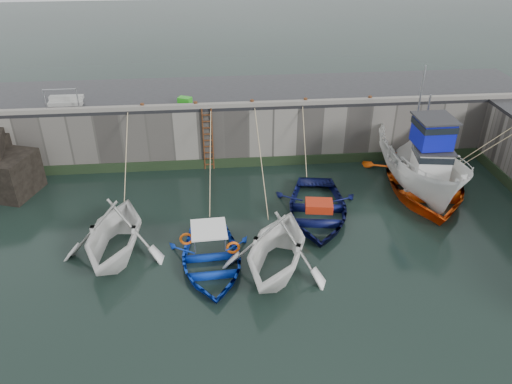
{
  "coord_description": "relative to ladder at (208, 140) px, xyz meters",
  "views": [
    {
      "loc": [
        -1.73,
        -12.49,
        11.72
      ],
      "look_at": [
        -0.07,
        5.34,
        1.2
      ],
      "focal_mm": 35.0,
      "sensor_mm": 36.0,
      "label": 1
    }
  ],
  "objects": [
    {
      "name": "quay_back",
      "position": [
        2.0,
        2.59,
        -0.09
      ],
      "size": [
        30.0,
        5.0,
        3.0
      ],
      "primitive_type": "cube",
      "color": "slate",
      "rests_on": "ground"
    },
    {
      "name": "fish_crate",
      "position": [
        -1.02,
        0.87,
        1.73
      ],
      "size": [
        0.73,
        0.63,
        0.32
      ],
      "primitive_type": "cube",
      "rotation": [
        0.0,
        0.0,
        -0.44
      ],
      "color": "#269B1C",
      "rests_on": "road_back"
    },
    {
      "name": "boat_near_blue_rope",
      "position": [
        -0.03,
        -2.56,
        -1.59
      ],
      "size": [
        0.04,
        5.9,
        3.1
      ],
      "primitive_type": null,
      "color": "tan",
      "rests_on": "ground"
    },
    {
      "name": "boat_far_white",
      "position": [
        9.69,
        -2.85,
        -0.41
      ],
      "size": [
        2.86,
        7.36,
        5.83
      ],
      "rotation": [
        0.0,
        0.0,
        0.01
      ],
      "color": "silver",
      "rests_on": "ground"
    },
    {
      "name": "boat_near_white",
      "position": [
        -3.63,
        -6.65,
        -1.59
      ],
      "size": [
        4.56,
        5.14,
        2.5
      ],
      "primitive_type": "imported",
      "rotation": [
        0.0,
        0.0,
        -0.1
      ],
      "color": "silver",
      "rests_on": "ground"
    },
    {
      "name": "boat_near_white_rope",
      "position": [
        -3.63,
        -2.03,
        -1.59
      ],
      "size": [
        0.04,
        4.97,
        3.1
      ],
      "primitive_type": null,
      "color": "tan",
      "rests_on": "ground"
    },
    {
      "name": "ground",
      "position": [
        2.0,
        -9.91,
        -1.59
      ],
      "size": [
        120.0,
        120.0,
        0.0
      ],
      "primitive_type": "plane",
      "color": "black",
      "rests_on": "ground"
    },
    {
      "name": "boat_near_blue",
      "position": [
        -0.03,
        -7.71,
        -1.59
      ],
      "size": [
        3.6,
        4.88,
        0.98
      ],
      "primitive_type": "imported",
      "rotation": [
        0.0,
        0.0,
        0.05
      ],
      "color": "#0B31B2",
      "rests_on": "ground"
    },
    {
      "name": "boat_near_blacktrim",
      "position": [
        2.34,
        -8.15,
        -1.59
      ],
      "size": [
        5.58,
        5.96,
        2.53
      ],
      "primitive_type": "imported",
      "rotation": [
        0.0,
        0.0,
        -0.37
      ],
      "color": "white",
      "rests_on": "ground"
    },
    {
      "name": "boat_near_navy",
      "position": [
        4.54,
        -4.74,
        -1.59
      ],
      "size": [
        4.55,
        5.83,
        1.1
      ],
      "primitive_type": "imported",
      "rotation": [
        0.0,
        0.0,
        -0.15
      ],
      "color": "#090D3B",
      "rests_on": "ground"
    },
    {
      "name": "bollard_d",
      "position": [
        4.8,
        0.34,
        1.71
      ],
      "size": [
        0.18,
        0.18,
        0.28
      ],
      "primitive_type": "cylinder",
      "color": "#3F1E0F",
      "rests_on": "road_back"
    },
    {
      "name": "bollard_b",
      "position": [
        -0.5,
        0.34,
        1.71
      ],
      "size": [
        0.18,
        0.18,
        0.28
      ],
      "primitive_type": "cylinder",
      "color": "#3F1E0F",
      "rests_on": "road_back"
    },
    {
      "name": "algae_back",
      "position": [
        2.0,
        0.05,
        -1.34
      ],
      "size": [
        30.0,
        0.08,
        0.5
      ],
      "primitive_type": "cube",
      "color": "black",
      "rests_on": "ground"
    },
    {
      "name": "bollard_c",
      "position": [
        2.2,
        0.34,
        1.71
      ],
      "size": [
        0.18,
        0.18,
        0.28
      ],
      "primitive_type": "cylinder",
      "color": "#3F1E0F",
      "rests_on": "road_back"
    },
    {
      "name": "boat_near_blacktrim_rope",
      "position": [
        2.34,
        -2.78,
        -1.59
      ],
      "size": [
        0.04,
        6.3,
        3.1
      ],
      "primitive_type": null,
      "color": "tan",
      "rests_on": "ground"
    },
    {
      "name": "kerb_back",
      "position": [
        2.0,
        0.24,
        1.67
      ],
      "size": [
        30.0,
        0.3,
        0.2
      ],
      "primitive_type": "cube",
      "color": "slate",
      "rests_on": "road_back"
    },
    {
      "name": "bollard_a",
      "position": [
        -3.0,
        0.34,
        1.71
      ],
      "size": [
        0.18,
        0.18,
        0.28
      ],
      "primitive_type": "cylinder",
      "color": "#3F1E0F",
      "rests_on": "road_back"
    },
    {
      "name": "boat_near_navy_rope",
      "position": [
        4.54,
        -1.08,
        -1.59
      ],
      "size": [
        0.04,
        3.49,
        3.1
      ],
      "primitive_type": null,
      "color": "tan",
      "rests_on": "ground"
    },
    {
      "name": "road_back",
      "position": [
        2.0,
        2.59,
        1.49
      ],
      "size": [
        30.0,
        5.0,
        0.16
      ],
      "primitive_type": "cube",
      "color": "black",
      "rests_on": "quay_back"
    },
    {
      "name": "ladder",
      "position": [
        0.0,
        0.0,
        0.0
      ],
      "size": [
        0.51,
        0.08,
        3.2
      ],
      "color": "#3F1E0F",
      "rests_on": "ground"
    },
    {
      "name": "boat_far_orange",
      "position": [
        9.89,
        -2.96,
        -1.11
      ],
      "size": [
        6.22,
        7.96,
        4.5
      ],
      "rotation": [
        0.0,
        0.0,
        -0.15
      ],
      "color": "#F6500C",
      "rests_on": "ground"
    },
    {
      "name": "railing",
      "position": [
        -6.75,
        1.33,
        1.77
      ],
      "size": [
        1.6,
        1.05,
        1.0
      ],
      "color": "#A5A8AD",
      "rests_on": "road_back"
    },
    {
      "name": "bollard_e",
      "position": [
        8.0,
        0.34,
        1.71
      ],
      "size": [
        0.18,
        0.18,
        0.28
      ],
      "primitive_type": "cylinder",
      "color": "#3F1E0F",
      "rests_on": "road_back"
    }
  ]
}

